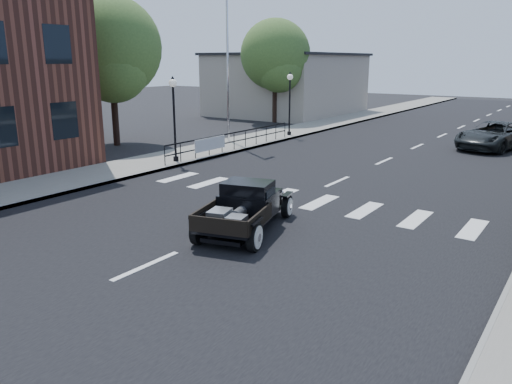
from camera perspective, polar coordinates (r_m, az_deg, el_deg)
The scene contains 14 objects.
ground at distance 13.89m, azimuth -3.39°, elevation -4.48°, with size 120.00×120.00×0.00m, color black.
road at distance 26.96m, azimuth 16.69°, elevation 4.41°, with size 14.00×80.00×0.02m, color black.
road_markings at distance 22.34m, azimuth 12.61°, elevation 2.60°, with size 12.00×60.00×0.06m, color silver, non-canonical shape.
sidewalk_left at distance 30.60m, azimuth 1.37°, elevation 6.32°, with size 3.00×80.00×0.15m, color gray.
low_building_left at distance 44.79m, azimuth 3.65°, elevation 12.10°, with size 10.00×12.00×5.00m, color #A79B8C.
railing at distance 25.79m, azimuth -2.52°, elevation 6.01°, with size 0.08×10.00×1.00m, color black, non-canonical shape.
banner at distance 24.23m, azimuth -5.23°, elevation 4.92°, with size 0.04×2.20×0.60m, color silver, non-canonical shape.
lamp_post_b at distance 22.79m, azimuth -9.32°, elevation 8.20°, with size 0.36×0.36×3.78m, color black, non-canonical shape.
lamp_post_c at distance 30.75m, azimuth 3.86°, elevation 10.02°, with size 0.36×0.36×3.78m, color black, non-canonical shape.
flagpole at distance 28.27m, azimuth -3.30°, elevation 17.48°, with size 0.12×0.12×11.53m, color silver.
big_tree_near at distance 28.72m, azimuth -16.14°, elevation 13.06°, with size 5.44×5.44×7.99m, color #3F5E28, non-canonical shape.
big_tree_far at distance 38.33m, azimuth 2.19°, elevation 13.63°, with size 5.19×5.19×7.62m, color #3F5E28, non-canonical shape.
hotrod_pickup at distance 13.71m, azimuth -1.20°, elevation -1.67°, with size 1.87×4.02×1.39m, color black, non-canonical shape.
second_car at distance 29.47m, azimuth 25.59°, elevation 5.82°, with size 2.39×5.17×1.44m, color black.
Camera 1 is at (8.13, -10.30, 4.58)m, focal length 35.00 mm.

